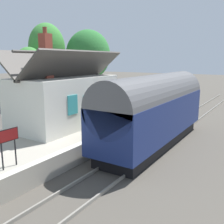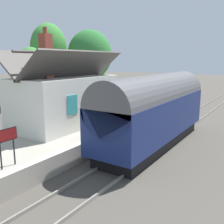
{
  "view_description": "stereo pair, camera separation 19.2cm",
  "coord_description": "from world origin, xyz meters",
  "views": [
    {
      "loc": [
        -14.07,
        -6.85,
        5.18
      ],
      "look_at": [
        -0.96,
        1.5,
        1.98
      ],
      "focal_mm": 41.01,
      "sensor_mm": 36.0,
      "label": 1
    },
    {
      "loc": [
        -13.96,
        -7.01,
        5.18
      ],
      "look_at": [
        -0.96,
        1.5,
        1.98
      ],
      "focal_mm": 41.01,
      "sensor_mm": 36.0,
      "label": 2
    }
  ],
  "objects": [
    {
      "name": "ground_plane",
      "position": [
        0.0,
        0.0,
        0.0
      ],
      "size": [
        160.0,
        160.0,
        0.0
      ],
      "primitive_type": "plane",
      "color": "#4C473F"
    },
    {
      "name": "platform",
      "position": [
        0.0,
        3.96,
        0.49
      ],
      "size": [
        32.0,
        5.91,
        0.98
      ],
      "primitive_type": "cube",
      "color": "#A39B8C",
      "rests_on": "ground"
    },
    {
      "name": "platform_edge_coping",
      "position": [
        0.0,
        1.18,
        0.98
      ],
      "size": [
        32.0,
        0.36,
        0.02
      ],
      "primitive_type": "cube",
      "color": "beige",
      "rests_on": "platform"
    },
    {
      "name": "rail_near",
      "position": [
        0.0,
        -1.62,
        0.07
      ],
      "size": [
        52.0,
        0.08,
        0.14
      ],
      "primitive_type": "cube",
      "color": "gray",
      "rests_on": "ground"
    },
    {
      "name": "rail_far",
      "position": [
        0.0,
        -0.18,
        0.07
      ],
      "size": [
        52.0,
        0.08,
        0.14
      ],
      "primitive_type": "cube",
      "color": "gray",
      "rests_on": "ground"
    },
    {
      "name": "train",
      "position": [
        0.03,
        -0.9,
        2.22
      ],
      "size": [
        10.69,
        2.73,
        4.32
      ],
      "color": "black",
      "rests_on": "ground"
    },
    {
      "name": "station_building",
      "position": [
        -1.96,
        4.45,
        2.68
      ],
      "size": [
        7.39,
        3.87,
        6.0
      ],
      "color": "silver",
      "rests_on": "platform"
    },
    {
      "name": "bench_mid_platform",
      "position": [
        8.43,
        3.19,
        1.45
      ],
      "size": [
        1.41,
        0.46,
        0.88
      ],
      "color": "teal",
      "rests_on": "platform"
    },
    {
      "name": "bench_by_lamp",
      "position": [
        5.25,
        3.16,
        1.45
      ],
      "size": [
        1.4,
        0.44,
        0.88
      ],
      "color": "teal",
      "rests_on": "platform"
    },
    {
      "name": "bench_platform_end",
      "position": [
        3.2,
        3.18,
        1.45
      ],
      "size": [
        1.41,
        0.47,
        0.88
      ],
      "color": "teal",
      "rests_on": "platform"
    },
    {
      "name": "planter_bench_right",
      "position": [
        4.42,
        2.05,
        1.43
      ],
      "size": [
        0.48,
        0.48,
        0.85
      ],
      "color": "black",
      "rests_on": "platform"
    },
    {
      "name": "planter_under_sign",
      "position": [
        6.8,
        5.53,
        1.41
      ],
      "size": [
        0.53,
        0.53,
        0.84
      ],
      "color": "#9E5138",
      "rests_on": "platform"
    },
    {
      "name": "planter_bench_left",
      "position": [
        -2.56,
        1.53,
        1.49
      ],
      "size": [
        0.7,
        0.7,
        1.01
      ],
      "color": "#9E5138",
      "rests_on": "platform"
    },
    {
      "name": "station_sign_board",
      "position": [
        -8.23,
        1.67,
        2.16
      ],
      "size": [
        0.96,
        0.06,
        1.57
      ],
      "color": "black",
      "rests_on": "platform"
    },
    {
      "name": "tree_mid_background",
      "position": [
        4.41,
        15.29,
        4.64
      ],
      "size": [
        3.11,
        2.91,
        6.47
      ],
      "color": "#4C3828",
      "rests_on": "ground"
    },
    {
      "name": "tree_far_right",
      "position": [
        7.66,
        15.94,
        6.41
      ],
      "size": [
        4.43,
        3.88,
        9.29
      ],
      "color": "#4C3828",
      "rests_on": "ground"
    },
    {
      "name": "tree_far_left",
      "position": [
        10.3,
        11.99,
        5.7
      ],
      "size": [
        5.08,
        5.2,
        8.57
      ],
      "color": "#4C3828",
      "rests_on": "ground"
    }
  ]
}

